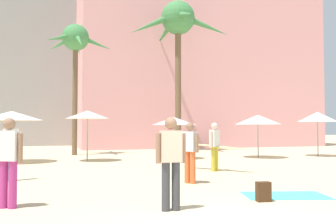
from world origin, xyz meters
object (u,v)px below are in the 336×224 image
(cafe_umbrella_3, at_px, (258,120))
(person_mid_center, at_px, (190,150))
(cafe_umbrella_4, at_px, (174,121))
(palm_tree_far_left, at_px, (75,45))
(palm_tree_center, at_px, (178,25))
(person_far_right, at_px, (171,159))
(cafe_umbrella_5, at_px, (12,116))
(cafe_umbrella_1, at_px, (88,115))
(person_near_left, at_px, (9,158))
(backpack, at_px, (263,192))
(person_far_left, at_px, (11,147))
(cafe_umbrella_0, at_px, (317,117))
(beach_towel, at_px, (285,195))
(person_mid_right, at_px, (213,145))

(cafe_umbrella_3, relative_size, person_mid_center, 1.40)
(cafe_umbrella_4, bearing_deg, palm_tree_far_left, 138.04)
(palm_tree_center, relative_size, person_far_right, 5.67)
(cafe_umbrella_5, bearing_deg, cafe_umbrella_3, -4.25)
(cafe_umbrella_1, relative_size, person_near_left, 1.34)
(palm_tree_center, bearing_deg, cafe_umbrella_1, -138.83)
(backpack, xyz_separation_m, person_far_left, (-5.50, 4.92, 0.79))
(person_near_left, xyz_separation_m, person_far_right, (2.99, -1.16, 0.00))
(cafe_umbrella_5, xyz_separation_m, person_far_left, (0.57, -6.21, -1.12))
(cafe_umbrella_0, xyz_separation_m, person_far_left, (-15.20, -5.23, -1.18))
(person_mid_center, bearing_deg, cafe_umbrella_0, -174.00)
(cafe_umbrella_1, height_order, backpack, cafe_umbrella_1)
(cafe_umbrella_1, distance_m, person_far_right, 11.17)
(person_mid_center, xyz_separation_m, person_near_left, (-4.57, -1.99, 0.03))
(cafe_umbrella_5, height_order, beach_towel, cafe_umbrella_5)
(person_near_left, bearing_deg, person_mid_center, -38.23)
(cafe_umbrella_3, xyz_separation_m, person_mid_center, (-6.60, -7.34, -1.04))
(backpack, height_order, person_far_left, person_far_left)
(cafe_umbrella_4, height_order, person_near_left, cafe_umbrella_4)
(cafe_umbrella_0, bearing_deg, person_far_left, -161.03)
(beach_towel, relative_size, person_near_left, 1.06)
(person_mid_right, distance_m, person_far_right, 6.74)
(palm_tree_far_left, xyz_separation_m, person_far_left, (-2.43, -10.22, -5.39))
(cafe_umbrella_1, xyz_separation_m, person_mid_center, (2.14, -7.95, -1.24))
(beach_towel, xyz_separation_m, person_far_right, (-3.00, -0.68, 0.97))
(cafe_umbrella_0, bearing_deg, person_mid_center, -144.79)
(cafe_umbrella_0, xyz_separation_m, person_mid_center, (-10.28, -7.26, -1.22))
(backpack, bearing_deg, person_mid_center, 19.45)
(cafe_umbrella_5, bearing_deg, backpack, -61.41)
(beach_towel, height_order, person_far_left, person_far_left)
(person_far_left, distance_m, person_near_left, 4.03)
(cafe_umbrella_3, xyz_separation_m, person_far_right, (-8.18, -10.48, -1.01))
(cafe_umbrella_0, xyz_separation_m, person_mid_right, (-8.38, -4.62, -1.23))
(palm_tree_center, distance_m, person_far_left, 16.55)
(backpack, relative_size, person_far_right, 0.24)
(palm_tree_far_left, relative_size, beach_towel, 4.05)
(beach_towel, xyz_separation_m, person_mid_right, (0.48, 5.09, 0.93))
(cafe_umbrella_0, bearing_deg, person_mid_right, -151.11)
(person_mid_center, height_order, person_far_right, person_far_right)
(cafe_umbrella_4, distance_m, person_mid_right, 5.50)
(cafe_umbrella_1, relative_size, beach_towel, 1.27)
(cafe_umbrella_4, xyz_separation_m, person_near_left, (-6.76, -10.03, -0.93))
(beach_towel, relative_size, person_far_right, 1.05)
(palm_tree_far_left, xyz_separation_m, cafe_umbrella_1, (0.35, -4.30, -4.20))
(palm_tree_center, height_order, person_far_left, palm_tree_center)
(person_far_right, bearing_deg, person_near_left, -109.96)
(palm_tree_center, height_order, cafe_umbrella_4, palm_tree_center)
(person_mid_center, relative_size, person_near_left, 0.97)
(palm_tree_far_left, relative_size, person_far_right, 4.26)
(beach_towel, bearing_deg, person_far_right, -167.19)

